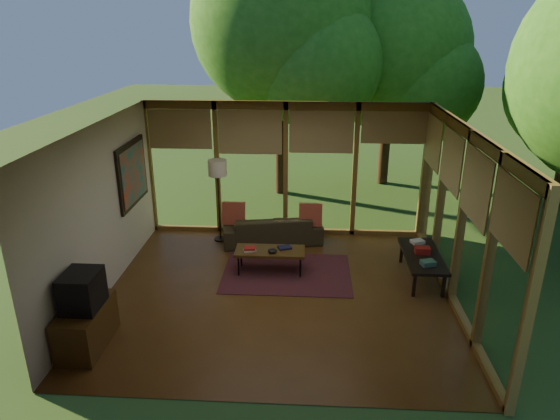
# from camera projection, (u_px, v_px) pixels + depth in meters

# --- Properties ---
(floor) EXTENTS (5.50, 5.50, 0.00)m
(floor) POSITION_uv_depth(u_px,v_px,m) (278.00, 293.00, 8.08)
(floor) COLOR brown
(floor) RESTS_ON ground
(ceiling) EXTENTS (5.50, 5.50, 0.00)m
(ceiling) POSITION_uv_depth(u_px,v_px,m) (278.00, 127.00, 7.12)
(ceiling) COLOR silver
(ceiling) RESTS_ON ground
(wall_left) EXTENTS (0.04, 5.00, 2.70)m
(wall_left) POSITION_uv_depth(u_px,v_px,m) (101.00, 212.00, 7.75)
(wall_left) COLOR beige
(wall_left) RESTS_ON ground
(wall_front) EXTENTS (5.50, 0.04, 2.70)m
(wall_front) POSITION_uv_depth(u_px,v_px,m) (263.00, 301.00, 5.26)
(wall_front) COLOR beige
(wall_front) RESTS_ON ground
(window_wall_back) EXTENTS (5.50, 0.12, 2.70)m
(window_wall_back) POSITION_uv_depth(u_px,v_px,m) (286.00, 170.00, 9.93)
(window_wall_back) COLOR brown
(window_wall_back) RESTS_ON ground
(window_wall_right) EXTENTS (0.12, 5.00, 2.70)m
(window_wall_right) POSITION_uv_depth(u_px,v_px,m) (461.00, 219.00, 7.45)
(window_wall_right) COLOR brown
(window_wall_right) RESTS_ON ground
(exterior_lawn) EXTENTS (40.00, 40.00, 0.00)m
(exterior_lawn) POSITION_uv_depth(u_px,v_px,m) (558.00, 167.00, 15.11)
(exterior_lawn) COLOR #31521F
(exterior_lawn) RESTS_ON ground
(tree_nw) EXTENTS (4.17, 4.17, 6.19)m
(tree_nw) POSITION_uv_depth(u_px,v_px,m) (281.00, 23.00, 11.46)
(tree_nw) COLOR #382114
(tree_nw) RESTS_ON ground
(tree_ne) EXTENTS (3.90, 3.90, 5.35)m
(tree_ne) POSITION_uv_depth(u_px,v_px,m) (391.00, 52.00, 12.48)
(tree_ne) COLOR #382114
(tree_ne) RESTS_ON ground
(rug) EXTENTS (2.21, 1.56, 0.01)m
(rug) POSITION_uv_depth(u_px,v_px,m) (287.00, 273.00, 8.70)
(rug) COLOR maroon
(rug) RESTS_ON floor
(sofa) EXTENTS (2.04, 1.10, 0.56)m
(sofa) POSITION_uv_depth(u_px,v_px,m) (272.00, 229.00, 9.86)
(sofa) COLOR #352D1A
(sofa) RESTS_ON floor
(pillow_left) EXTENTS (0.44, 0.23, 0.46)m
(pillow_left) POSITION_uv_depth(u_px,v_px,m) (234.00, 214.00, 9.74)
(pillow_left) COLOR maroon
(pillow_left) RESTS_ON sofa
(pillow_right) EXTENTS (0.44, 0.24, 0.47)m
(pillow_right) POSITION_uv_depth(u_px,v_px,m) (310.00, 215.00, 9.66)
(pillow_right) COLOR maroon
(pillow_right) RESTS_ON sofa
(ct_book_lower) EXTENTS (0.25, 0.21, 0.03)m
(ct_book_lower) POSITION_uv_depth(u_px,v_px,m) (249.00, 250.00, 8.57)
(ct_book_lower) COLOR beige
(ct_book_lower) RESTS_ON coffee_table
(ct_book_upper) EXTENTS (0.22, 0.18, 0.03)m
(ct_book_upper) POSITION_uv_depth(u_px,v_px,m) (249.00, 248.00, 8.56)
(ct_book_upper) COLOR maroon
(ct_book_upper) RESTS_ON coffee_table
(ct_book_side) EXTENTS (0.26, 0.23, 0.03)m
(ct_book_side) POSITION_uv_depth(u_px,v_px,m) (285.00, 247.00, 8.66)
(ct_book_side) COLOR black
(ct_book_side) RESTS_ON coffee_table
(ct_bowl) EXTENTS (0.16, 0.16, 0.07)m
(ct_bowl) POSITION_uv_depth(u_px,v_px,m) (272.00, 251.00, 8.49)
(ct_bowl) COLOR black
(ct_bowl) RESTS_ON coffee_table
(media_cabinet) EXTENTS (0.50, 1.00, 0.60)m
(media_cabinet) POSITION_uv_depth(u_px,v_px,m) (86.00, 326.00, 6.66)
(media_cabinet) COLOR #503415
(media_cabinet) RESTS_ON floor
(television) EXTENTS (0.45, 0.55, 0.50)m
(television) POSITION_uv_depth(u_px,v_px,m) (82.00, 290.00, 6.47)
(television) COLOR black
(television) RESTS_ON media_cabinet
(console_book_a) EXTENTS (0.26, 0.22, 0.08)m
(console_book_a) POSITION_uv_depth(u_px,v_px,m) (428.00, 263.00, 7.98)
(console_book_a) COLOR #376155
(console_book_a) RESTS_ON side_console
(console_book_b) EXTENTS (0.25, 0.18, 0.11)m
(console_book_b) POSITION_uv_depth(u_px,v_px,m) (422.00, 250.00, 8.40)
(console_book_b) COLOR maroon
(console_book_b) RESTS_ON side_console
(console_book_c) EXTENTS (0.27, 0.23, 0.06)m
(console_book_c) POSITION_uv_depth(u_px,v_px,m) (417.00, 242.00, 8.78)
(console_book_c) COLOR beige
(console_book_c) RESTS_ON side_console
(floor_lamp) EXTENTS (0.36, 0.36, 1.65)m
(floor_lamp) POSITION_uv_depth(u_px,v_px,m) (218.00, 173.00, 9.55)
(floor_lamp) COLOR black
(floor_lamp) RESTS_ON floor
(coffee_table) EXTENTS (1.20, 0.50, 0.43)m
(coffee_table) POSITION_uv_depth(u_px,v_px,m) (270.00, 252.00, 8.62)
(coffee_table) COLOR #503415
(coffee_table) RESTS_ON floor
(side_console) EXTENTS (0.60, 1.40, 0.46)m
(side_console) POSITION_uv_depth(u_px,v_px,m) (422.00, 257.00, 8.39)
(side_console) COLOR black
(side_console) RESTS_ON floor
(wall_painting) EXTENTS (0.06, 1.35, 1.15)m
(wall_painting) POSITION_uv_depth(u_px,v_px,m) (133.00, 174.00, 8.98)
(wall_painting) COLOR black
(wall_painting) RESTS_ON wall_left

